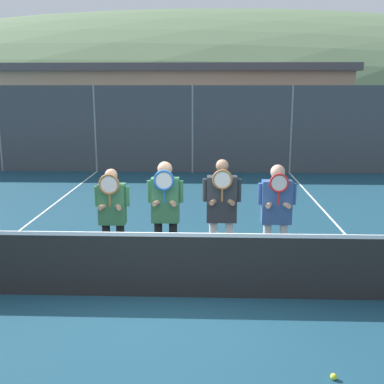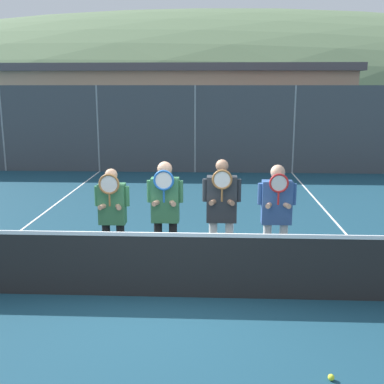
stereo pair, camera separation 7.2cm
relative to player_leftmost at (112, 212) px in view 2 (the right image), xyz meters
The scene contains 15 objects.
ground_plane 1.64m from the player_leftmost, 43.65° to the right, with size 120.00×120.00×0.00m, color navy.
hill_distant 60.05m from the player_leftmost, 89.10° to the left, with size 122.98×68.32×23.91m.
clubhouse_building 18.06m from the player_leftmost, 92.70° to the left, with size 18.57×5.50×4.00m.
fence_back 9.34m from the player_leftmost, 84.21° to the left, with size 20.32×0.06×2.98m.
tennis_net 1.40m from the player_leftmost, 43.65° to the right, with size 9.10×0.09×1.06m.
court_line_left_sideline 3.37m from the player_leftmost, 139.23° to the left, with size 0.05×16.00×0.01m, color white.
court_line_right_sideline 4.91m from the player_leftmost, 25.95° to the left, with size 0.05×16.00×0.01m, color white.
player_leftmost is the anchor object (origin of this frame).
player_center_left 0.86m from the player_leftmost, ahead, with size 0.56×0.34×1.84m.
player_center_right 1.73m from the player_leftmost, ahead, with size 0.60×0.34×1.88m.
player_rightmost 2.58m from the player_leftmost, ahead, with size 0.60×0.34×1.79m.
car_far_left 13.00m from the player_leftmost, 115.85° to the left, with size 4.69×1.91×1.77m.
car_left_of_center 12.00m from the player_leftmost, 90.84° to the left, with size 4.70×2.01×1.74m.
car_center 12.73m from the player_leftmost, 66.65° to the left, with size 4.15×2.10×1.81m.
tennis_ball_on_court 4.12m from the player_leftmost, 44.94° to the right, with size 0.07×0.07×0.07m.
Camera 2 is at (0.66, -6.41, 2.97)m, focal length 45.00 mm.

